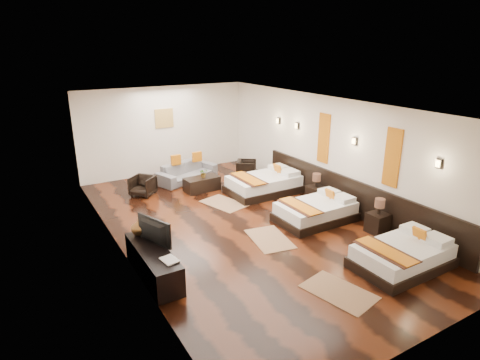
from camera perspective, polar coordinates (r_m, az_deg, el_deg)
floor at (r=9.61m, az=-0.01°, el=-6.25°), size 5.50×9.50×0.01m
ceiling at (r=8.80m, az=-0.01°, el=10.52°), size 5.50×9.50×0.01m
back_wall at (r=13.29m, az=-10.58°, el=6.87°), size 5.50×0.01×2.80m
left_wall at (r=8.13m, az=-16.94°, el=-1.19°), size 0.01×9.50×2.80m
right_wall at (r=10.72m, az=12.77°, el=3.90°), size 0.01×9.50×2.80m
headboard_panel at (r=10.44m, az=15.22°, el=-2.18°), size 0.08×6.60×0.90m
bed_near at (r=8.39m, az=22.01°, el=-9.81°), size 1.86×1.17×0.71m
bed_mid at (r=9.89m, az=10.70°, el=-4.30°), size 1.87×1.17×0.71m
bed_far at (r=11.52m, az=3.47°, el=-0.53°), size 2.02×1.27×0.77m
nightstand_a at (r=9.61m, az=18.86°, el=-5.45°), size 0.41×0.41×0.81m
nightstand_b at (r=10.96m, az=10.63°, el=-1.74°), size 0.41×0.41×0.81m
jute_mat_near at (r=7.40m, az=13.75°, el=-15.08°), size 1.00×1.34×0.01m
jute_mat_mid at (r=8.94m, az=4.20°, el=-8.28°), size 0.95×1.31×0.01m
jute_mat_far at (r=10.81m, az=-2.28°, el=-3.31°), size 1.05×1.36×0.01m
tv_console at (r=7.65m, az=-12.13°, el=-11.36°), size 0.50×1.80×0.55m
tv at (r=7.58m, az=-12.51°, el=-7.20°), size 0.41×0.85×0.50m
book at (r=7.04m, az=-10.77°, el=-11.35°), size 0.29×0.36×0.03m
figurine at (r=8.05m, az=-14.01°, el=-6.31°), size 0.40×0.40×0.35m
sofa at (r=12.62m, az=-7.46°, el=1.16°), size 2.09×1.35×0.57m
armchair_left at (r=11.62m, az=-13.55°, el=-0.80°), size 0.85×0.85×0.56m
armchair_right at (r=12.86m, az=0.90°, el=1.61°), size 0.84×0.83×0.55m
coffee_table at (r=11.74m, az=-5.40°, el=-0.55°), size 1.03×0.55×0.40m
table_plant at (r=11.62m, az=-5.18°, el=1.00°), size 0.27×0.24×0.27m
orange_panel_a at (r=9.39m, az=20.70°, el=2.97°), size 0.04×0.40×1.30m
orange_panel_b at (r=10.85m, az=11.73°, el=5.78°), size 0.04×0.40×1.30m
sconce_near at (r=8.72m, az=26.24°, el=2.11°), size 0.07×0.12×0.18m
sconce_mid at (r=10.03m, az=15.87°, el=5.30°), size 0.07×0.12×0.18m
sconce_far at (r=11.62m, az=8.04°, el=7.59°), size 0.07×0.12×0.18m
sconce_lounge at (r=12.32m, az=5.43°, el=8.32°), size 0.07×0.12×0.18m
gold_artwork at (r=13.20m, az=-10.65°, el=8.56°), size 0.60×0.04×0.60m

